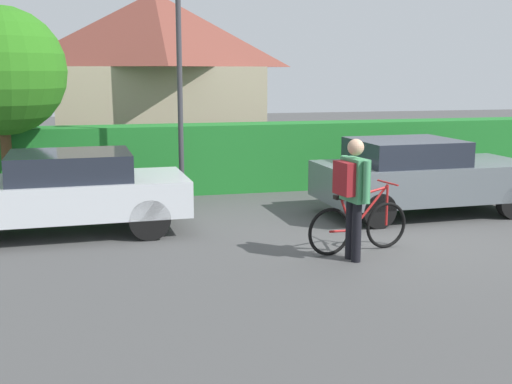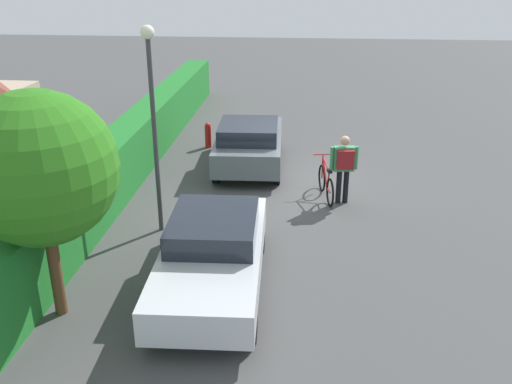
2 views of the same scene
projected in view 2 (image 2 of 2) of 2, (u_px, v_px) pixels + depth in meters
ground_plane at (295, 182)px, 15.17m from camera, size 60.00×60.00×0.00m
hedge_row at (129, 152)px, 15.26m from camera, size 20.86×0.90×1.48m
parked_car_near at (213, 253)px, 10.07m from camera, size 4.37×1.90×1.34m
parked_car_far at (249, 143)px, 16.01m from camera, size 3.98×1.95×1.40m
bicycle at (326, 184)px, 14.03m from camera, size 1.66×0.52×1.01m
person_rider at (344, 163)px, 13.49m from camera, size 0.40×0.68×1.71m
street_lamp at (153, 105)px, 11.44m from camera, size 0.28×0.28×4.42m
tree_kerbside at (39, 169)px, 8.60m from camera, size 2.44×2.44×3.84m
fire_hydrant at (208, 135)px, 17.84m from camera, size 0.20×0.20×0.81m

